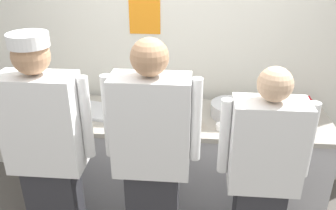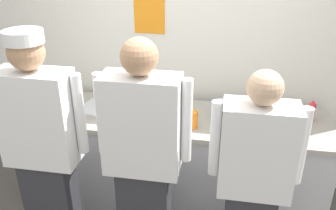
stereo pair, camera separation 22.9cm
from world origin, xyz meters
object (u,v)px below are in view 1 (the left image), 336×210
squeeze_bottle_primary (196,117)px  ramekin_green_sauce (221,126)px  deli_cup (280,127)px  chef_near_left (48,154)px  chef_center (152,160)px  ramekin_red_sauce (191,118)px  mixing_bowl_steel (232,110)px  chefs_knife (161,110)px  sheet_tray (106,112)px  chef_far_right (262,176)px  ramekin_orange_sauce (287,107)px  squeeze_bottle_secondary (307,106)px  plate_stack_front (168,121)px

squeeze_bottle_primary → ramekin_green_sauce: (0.20, -0.02, -0.06)m
ramekin_green_sauce → deli_cup: (0.45, -0.01, 0.02)m
chef_near_left → chef_center: size_ratio=1.01×
ramekin_green_sauce → ramekin_red_sauce: ramekin_green_sauce is taller
mixing_bowl_steel → chefs_knife: bearing=176.0°
sheet_tray → chef_center: bearing=-55.6°
chef_near_left → chef_far_right: chef_near_left is taller
sheet_tray → deli_cup: deli_cup is taller
ramekin_green_sauce → ramekin_orange_sauce: 0.71m
chef_near_left → mixing_bowl_steel: bearing=31.4°
sheet_tray → ramekin_orange_sauce: 1.56m
squeeze_bottle_primary → sheet_tray: bearing=167.7°
chef_near_left → chef_far_right: (1.43, 0.01, -0.10)m
ramekin_green_sauce → chefs_knife: 0.58m
ramekin_green_sauce → deli_cup: 0.45m
mixing_bowl_steel → ramekin_green_sauce: mixing_bowl_steel is taller
mixing_bowl_steel → chefs_knife: 0.61m
chef_far_right → squeeze_bottle_secondary: chef_far_right is taller
squeeze_bottle_secondary → chef_far_right: bearing=-119.8°
ramekin_orange_sauce → deli_cup: deli_cup is taller
squeeze_bottle_primary → deli_cup: 0.65m
squeeze_bottle_primary → mixing_bowl_steel: bearing=37.3°
chef_near_left → mixing_bowl_steel: chef_near_left is taller
chef_center → plate_stack_front: chef_center is taller
chef_near_left → chef_center: bearing=1.5°
chef_far_right → plate_stack_front: bearing=139.0°
mixing_bowl_steel → deli_cup: 0.43m
sheet_tray → chef_far_right: bearing=-30.6°
ramekin_red_sauce → deli_cup: bearing=-10.8°
plate_stack_front → mixing_bowl_steel: bearing=19.9°
squeeze_bottle_primary → ramekin_green_sauce: 0.21m
chef_far_right → deli_cup: chef_far_right is taller
squeeze_bottle_primary → ramekin_green_sauce: size_ratio=2.14×
plate_stack_front → squeeze_bottle_primary: size_ratio=1.17×
chef_center → chefs_knife: size_ratio=6.34×
chef_near_left → chef_far_right: bearing=0.4°
chef_center → sheet_tray: chef_center is taller
ramekin_orange_sauce → chefs_knife: bearing=-174.0°
plate_stack_front → ramekin_green_sauce: size_ratio=2.51×
mixing_bowl_steel → ramekin_red_sauce: mixing_bowl_steel is taller
chef_center → plate_stack_front: size_ratio=8.39×
plate_stack_front → ramekin_red_sauce: size_ratio=2.22×
plate_stack_front → squeeze_bottle_secondary: (1.16, 0.26, 0.06)m
squeeze_bottle_secondary → sheet_tray: bearing=-175.6°
mixing_bowl_steel → sheet_tray: bearing=-176.7°
ramekin_green_sauce → chefs_knife: bearing=149.8°
sheet_tray → ramekin_orange_sauce: bearing=8.0°
deli_cup → mixing_bowl_steel: bearing=143.4°
chef_center → ramekin_green_sauce: chef_center is taller
chef_center → sheet_tray: bearing=124.4°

